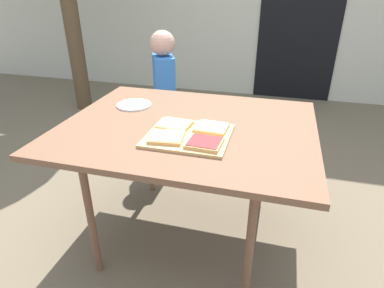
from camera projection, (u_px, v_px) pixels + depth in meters
The scene contains 10 objects.
ground_plane at pixel (188, 234), 1.89m from camera, with size 16.00×16.00×0.00m, color #6E604B.
house_door at pixel (301, 12), 3.63m from camera, with size 0.90×0.02×2.00m, color black.
dining_table at pixel (188, 133), 1.60m from camera, with size 1.21×0.98×0.69m.
cutting_board at pixel (189, 136), 1.45m from camera, with size 0.36×0.33×0.01m, color tan.
pizza_slice_near_left at pixel (167, 137), 1.40m from camera, with size 0.16×0.15×0.02m.
pizza_slice_near_right at pixel (205, 143), 1.35m from camera, with size 0.15×0.14×0.02m.
pizza_slice_far_right at pixel (212, 128), 1.49m from camera, with size 0.15×0.14×0.02m.
pizza_slice_far_left at pixel (175, 125), 1.52m from camera, with size 0.16×0.15×0.02m.
plate_white_left at pixel (134, 105), 1.81m from camera, with size 0.19×0.19×0.01m, color white.
child_left at pixel (164, 90), 2.45m from camera, with size 0.23×0.28×1.01m.
Camera 1 is at (0.40, -1.39, 1.32)m, focal length 30.44 mm.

